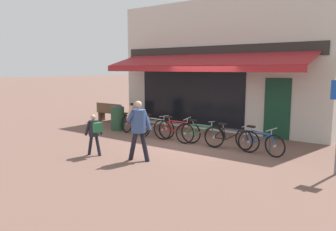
% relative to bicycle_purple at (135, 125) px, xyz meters
% --- Properties ---
extents(ground_plane, '(160.00, 160.00, 0.00)m').
position_rel_bicycle_purple_xyz_m(ground_plane, '(2.41, -0.16, -0.36)').
color(ground_plane, brown).
extents(shop_front, '(8.72, 4.69, 5.07)m').
position_rel_bicycle_purple_xyz_m(shop_front, '(1.82, 3.86, 2.17)').
color(shop_front, beige).
rests_on(shop_front, ground_plane).
extents(bike_rack_rail, '(5.35, 0.04, 0.57)m').
position_rel_bicycle_purple_xyz_m(bike_rack_rail, '(2.35, 0.22, 0.13)').
color(bike_rack_rail, '#47494F').
rests_on(bike_rack_rail, ground_plane).
extents(bicycle_purple, '(1.74, 0.51, 0.84)m').
position_rel_bicycle_purple_xyz_m(bicycle_purple, '(0.00, 0.00, 0.00)').
color(bicycle_purple, black).
rests_on(bicycle_purple, ground_plane).
extents(bicycle_silver, '(1.78, 0.52, 0.81)m').
position_rel_bicycle_purple_xyz_m(bicycle_silver, '(0.83, 0.07, -0.00)').
color(bicycle_silver, black).
rests_on(bicycle_silver, ground_plane).
extents(bicycle_red, '(1.78, 0.52, 0.85)m').
position_rel_bicycle_purple_xyz_m(bicycle_red, '(1.90, -0.08, 0.01)').
color(bicycle_red, black).
rests_on(bicycle_red, ground_plane).
extents(bicycle_green, '(1.67, 0.56, 0.82)m').
position_rel_bicycle_purple_xyz_m(bicycle_green, '(2.79, -0.05, -0.01)').
color(bicycle_green, black).
rests_on(bicycle_green, ground_plane).
extents(bicycle_black, '(1.75, 0.52, 0.79)m').
position_rel_bicycle_purple_xyz_m(bicycle_black, '(3.88, -0.05, -0.01)').
color(bicycle_black, black).
rests_on(bicycle_black, ground_plane).
extents(bicycle_blue, '(1.66, 0.62, 0.79)m').
position_rel_bicycle_purple_xyz_m(bicycle_blue, '(4.71, 0.04, -0.01)').
color(bicycle_blue, black).
rests_on(bicycle_blue, ground_plane).
extents(pedestrian_adult, '(0.60, 0.59, 1.61)m').
position_rel_bicycle_purple_xyz_m(pedestrian_adult, '(2.42, -2.53, 0.61)').
color(pedestrian_adult, black).
rests_on(pedestrian_adult, ground_plane).
extents(pedestrian_child, '(0.51, 0.39, 1.17)m').
position_rel_bicycle_purple_xyz_m(pedestrian_child, '(1.08, -2.88, 0.36)').
color(pedestrian_child, black).
rests_on(pedestrian_child, ground_plane).
extents(litter_bin, '(0.54, 0.54, 1.02)m').
position_rel_bicycle_purple_xyz_m(litter_bin, '(-1.16, 0.25, 0.15)').
color(litter_bin, '#23472D').
rests_on(litter_bin, ground_plane).
extents(park_bench, '(1.61, 0.49, 0.87)m').
position_rel_bicycle_purple_xyz_m(park_bench, '(-2.72, 1.38, 0.10)').
color(park_bench, brown).
rests_on(park_bench, ground_plane).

